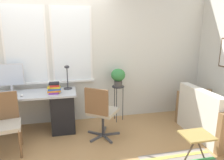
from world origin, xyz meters
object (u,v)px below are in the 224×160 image
object	(u,v)px
book_stack	(54,88)
potted_plant	(118,76)
keyboard	(4,97)
couch_loveseat	(210,119)
desk_lamp	(67,76)
plant_stand	(118,91)
monitor	(10,76)
office_chair_swivel	(101,111)
folding_stool	(197,137)
mouse	(22,96)
desk_chair_wooden	(5,122)

from	to	relation	value
book_stack	potted_plant	distance (m)	1.22
keyboard	couch_loveseat	world-z (taller)	couch_loveseat
desk_lamp	plant_stand	xyz separation A→B (m)	(0.96, -0.02, -0.36)
monitor	desk_lamp	size ratio (longest dim) A/B	1.12
keyboard	couch_loveseat	xyz separation A→B (m)	(3.40, -0.63, -0.44)
monitor	office_chair_swivel	xyz separation A→B (m)	(1.49, -0.65, -0.52)
couch_loveseat	folding_stool	size ratio (longest dim) A/B	3.00
potted_plant	folding_stool	xyz separation A→B (m)	(0.74, -1.49, -0.58)
mouse	couch_loveseat	size ratio (longest dim) A/B	0.06
desk_lamp	office_chair_swivel	size ratio (longest dim) A/B	0.49
desk_lamp	book_stack	world-z (taller)	desk_lamp
couch_loveseat	plant_stand	distance (m)	1.72
book_stack	couch_loveseat	world-z (taller)	book_stack
plant_stand	potted_plant	bearing A→B (deg)	165.96
mouse	couch_loveseat	world-z (taller)	couch_loveseat
keyboard	mouse	distance (m)	0.27
keyboard	office_chair_swivel	xyz separation A→B (m)	(1.53, -0.33, -0.25)
couch_loveseat	folding_stool	bearing A→B (deg)	130.53
monitor	keyboard	size ratio (longest dim) A/B	1.35
couch_loveseat	monitor	bearing A→B (deg)	74.27
book_stack	plant_stand	world-z (taller)	book_stack
desk_lamp	desk_chair_wooden	world-z (taller)	desk_lamp
desk_lamp	plant_stand	world-z (taller)	desk_lamp
monitor	desk_chair_wooden	size ratio (longest dim) A/B	0.56
monitor	book_stack	distance (m)	0.81
couch_loveseat	potted_plant	world-z (taller)	potted_plant
mouse	desk_chair_wooden	distance (m)	0.51
monitor	mouse	xyz separation A→B (m)	(0.23, -0.35, -0.26)
mouse	book_stack	world-z (taller)	book_stack
keyboard	desk_lamp	size ratio (longest dim) A/B	0.83
couch_loveseat	office_chair_swivel	bearing A→B (deg)	81.12
keyboard	folding_stool	xyz separation A→B (m)	(2.72, -1.21, -0.39)
couch_loveseat	plant_stand	world-z (taller)	couch_loveseat
mouse	desk_chair_wooden	xyz separation A→B (m)	(-0.17, -0.40, -0.26)
monitor	couch_loveseat	world-z (taller)	monitor
mouse	desk_lamp	bearing A→B (deg)	23.22
monitor	desk_lamp	xyz separation A→B (m)	(0.97, -0.03, -0.02)
desk_lamp	office_chair_swivel	bearing A→B (deg)	-50.44
mouse	potted_plant	size ratio (longest dim) A/B	0.20
mouse	book_stack	size ratio (longest dim) A/B	0.31
mouse	couch_loveseat	bearing A→B (deg)	-10.84
keyboard	plant_stand	bearing A→B (deg)	8.05
mouse	monitor	bearing A→B (deg)	123.32
book_stack	couch_loveseat	bearing A→B (deg)	-14.51
desk_chair_wooden	mouse	bearing A→B (deg)	56.05
office_chair_swivel	plant_stand	bearing A→B (deg)	-89.74
keyboard	desk_chair_wooden	size ratio (longest dim) A/B	0.42
keyboard	book_stack	bearing A→B (deg)	3.87
desk_lamp	potted_plant	xyz separation A→B (m)	(0.96, -0.02, -0.05)
keyboard	book_stack	size ratio (longest dim) A/B	1.65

